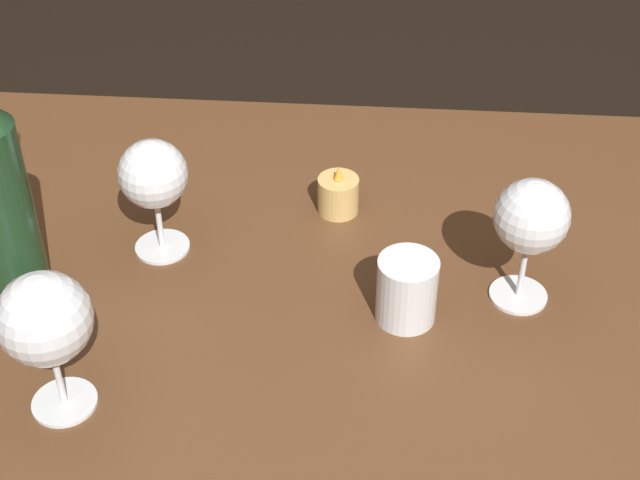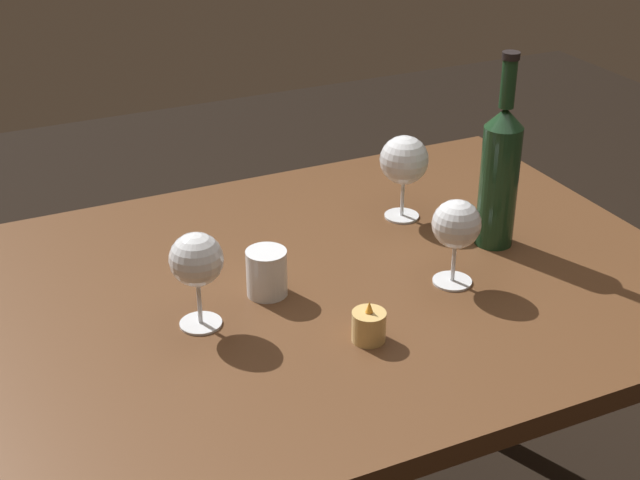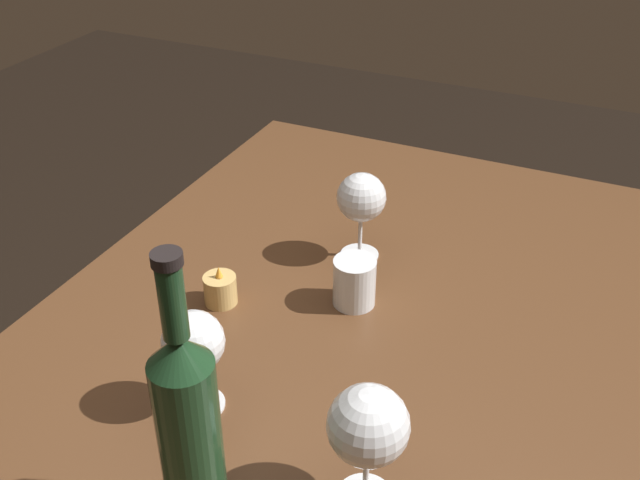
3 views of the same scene
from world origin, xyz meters
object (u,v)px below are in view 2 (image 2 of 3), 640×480
object	(u,v)px
wine_glass_right	(404,162)
wine_glass_left	(456,226)
wine_bottle	(500,173)
votive_candle	(369,327)
wine_glass_centre	(196,261)
water_tumbler	(268,276)

from	to	relation	value
wine_glass_right	wine_glass_left	bearing A→B (deg)	79.37
wine_glass_right	wine_bottle	distance (m)	0.19
wine_glass_right	wine_bottle	world-z (taller)	wine_bottle
wine_glass_right	votive_candle	size ratio (longest dim) A/B	2.44
wine_glass_centre	water_tumbler	world-z (taller)	wine_glass_centre
wine_glass_right	votive_candle	bearing A→B (deg)	53.59
wine_glass_left	wine_glass_right	distance (m)	0.26
wine_glass_right	water_tumbler	xyz separation A→B (m)	(0.34, 0.16, -0.08)
wine_glass_left	wine_glass_right	size ratio (longest dim) A/B	0.92
wine_glass_right	wine_glass_centre	distance (m)	0.51
wine_glass_centre	water_tumbler	distance (m)	0.15
wine_glass_left	votive_candle	xyz separation A→B (m)	(0.21, 0.09, -0.08)
wine_glass_centre	votive_candle	bearing A→B (deg)	145.45
wine_glass_left	votive_candle	bearing A→B (deg)	24.02
wine_glass_left	wine_glass_centre	size ratio (longest dim) A/B	0.96
votive_candle	water_tumbler	bearing A→B (deg)	-65.06
wine_glass_left	wine_glass_centre	xyz separation A→B (m)	(0.42, -0.06, 0.01)
wine_bottle	water_tumbler	size ratio (longest dim) A/B	4.49
wine_bottle	votive_candle	distance (m)	0.41
wine_bottle	votive_candle	bearing A→B (deg)	27.45
wine_glass_left	wine_bottle	world-z (taller)	wine_bottle
water_tumbler	wine_glass_left	bearing A→B (deg)	162.36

